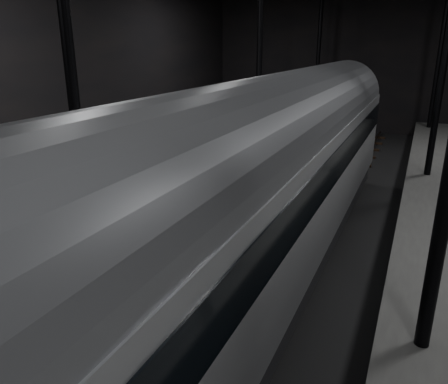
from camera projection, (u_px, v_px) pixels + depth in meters
The scene contains 6 objects.
ground at pixel (283, 259), 13.22m from camera, with size 44.00×44.00×0.00m, color black.
platform_left at pixel (86, 208), 15.98m from camera, with size 9.00×43.80×1.00m, color #4F4E4C.
tactile_strip at pixel (188, 212), 14.16m from camera, with size 0.50×43.80×0.01m, color #8A5D19.
track at pixel (283, 257), 13.20m from camera, with size 2.40×43.00×0.24m.
train at pixel (278, 172), 11.48m from camera, with size 3.02×20.18×5.39m.
woman at pixel (120, 182), 14.71m from camera, with size 0.57×0.38×1.57m, color tan.
Camera 1 is at (3.25, -11.55, 6.19)m, focal length 35.00 mm.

